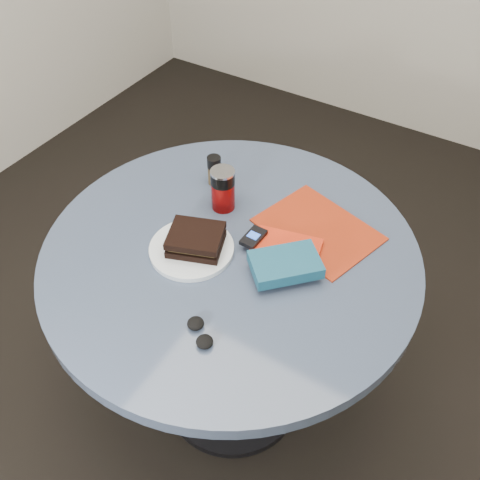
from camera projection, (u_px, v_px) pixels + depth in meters
The scene contains 11 objects.
ground at pixel (233, 393), 1.94m from camera, with size 4.00×4.00×0.00m, color black.
table at pixel (231, 289), 1.52m from camera, with size 1.00×1.00×0.75m.
plate at pixel (192, 249), 1.40m from camera, with size 0.22×0.22×0.01m, color white.
sandwich at pixel (196, 240), 1.38m from camera, with size 0.17×0.16×0.05m.
soda_can at pixel (223, 189), 1.48m from camera, with size 0.08×0.08×0.13m.
pepper_grinder at pixel (214, 170), 1.57m from camera, with size 0.05×0.05×0.09m.
magazine at pixel (318, 229), 1.46m from camera, with size 0.30×0.23×0.01m, color maroon.
red_book at pixel (286, 249), 1.39m from camera, with size 0.18×0.12×0.01m, color red.
novel at pixel (285, 264), 1.32m from camera, with size 0.17×0.11×0.03m, color navy.
mp3_player at pixel (253, 237), 1.40m from camera, with size 0.05×0.08×0.01m.
headphones at pixel (200, 332), 1.21m from camera, with size 0.10×0.09×0.02m.
Camera 1 is at (0.53, -0.82, 1.76)m, focal length 40.00 mm.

